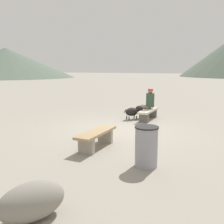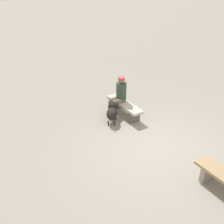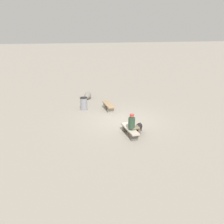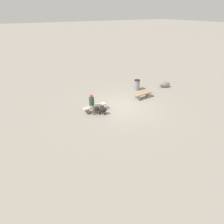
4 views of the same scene
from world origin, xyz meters
The scene contains 7 objects.
ground centered at (0.00, 0.00, -0.03)m, with size 210.00×210.00×0.06m, color gray.
bench_left centered at (-2.12, -0.33, 0.32)m, with size 1.59×0.51×0.46m.
bench_right centered at (2.09, -0.34, 0.30)m, with size 1.67×0.45×0.44m.
seated_person centered at (2.28, -0.26, 0.74)m, with size 0.36×0.63×1.30m.
dog centered at (1.92, 0.23, 0.35)m, with size 0.80×0.69×0.56m.
trash_bin centered at (-2.74, -1.97, 0.45)m, with size 0.52×0.52×0.90m.
boulder centered at (-5.33, -1.21, 0.28)m, with size 0.53×0.97×0.55m, color gray.
Camera 3 is at (11.97, -4.27, 5.19)m, focal length 35.21 mm.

